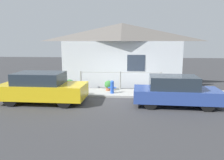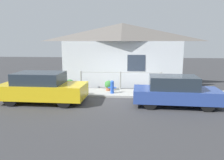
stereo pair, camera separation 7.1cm
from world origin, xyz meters
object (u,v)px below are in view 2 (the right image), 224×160
car_right (175,91)px  fire_hydrant (112,87)px  potted_plant_corner (171,87)px  potted_plant_near_hydrant (109,85)px  potted_plant_by_fence (70,84)px  car_left (42,88)px

car_right → fire_hydrant: (-3.06, 1.74, -0.20)m
fire_hydrant → potted_plant_corner: fire_hydrant is taller
potted_plant_near_hydrant → potted_plant_by_fence: 2.26m
potted_plant_near_hydrant → car_right: bearing=-36.3°
potted_plant_near_hydrant → potted_plant_corner: size_ratio=1.17×
potted_plant_by_fence → fire_hydrant: bearing=-11.1°
potted_plant_near_hydrant → potted_plant_corner: (3.61, 0.05, -0.05)m
car_left → potted_plant_near_hydrant: size_ratio=6.98×
car_left → potted_plant_near_hydrant: bearing=40.3°
potted_plant_near_hydrant → potted_plant_corner: bearing=0.8°
car_right → potted_plant_near_hydrant: (-3.33, 2.45, -0.26)m
potted_plant_near_hydrant → potted_plant_by_fence: (-2.25, -0.21, 0.04)m
car_left → fire_hydrant: bearing=29.0°
potted_plant_by_fence → potted_plant_corner: potted_plant_by_fence is taller
potted_plant_near_hydrant → potted_plant_corner: potted_plant_near_hydrant is taller
potted_plant_near_hydrant → potted_plant_corner: 3.61m
car_left → potted_plant_by_fence: 2.36m
car_right → potted_plant_near_hydrant: 4.14m
fire_hydrant → potted_plant_near_hydrant: 0.76m
car_right → fire_hydrant: 3.52m
car_right → potted_plant_corner: car_right is taller
potted_plant_near_hydrant → potted_plant_by_fence: bearing=-174.7°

